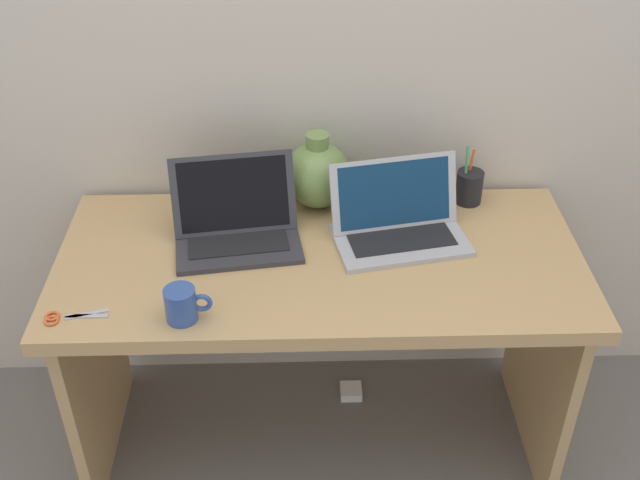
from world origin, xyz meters
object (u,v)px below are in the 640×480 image
at_px(green_vase, 317,174).
at_px(coffee_mug, 182,304).
at_px(laptop_right, 398,219).
at_px(scissors, 64,317).
at_px(laptop_left, 236,220).
at_px(power_brick, 351,391).
at_px(pen_cup, 469,187).

height_order(green_vase, coffee_mug, green_vase).
relative_size(laptop_right, coffee_mug, 3.42).
height_order(laptop_right, coffee_mug, laptop_right).
bearing_deg(green_vase, scissors, -141.27).
height_order(laptop_left, power_brick, laptop_left).
xyz_separation_m(green_vase, coffee_mug, (-0.32, -0.49, -0.05)).
xyz_separation_m(laptop_left, power_brick, (0.33, 0.09, -0.75)).
relative_size(laptop_right, scissors, 2.57).
xyz_separation_m(green_vase, pen_cup, (0.43, -0.00, -0.05)).
height_order(coffee_mug, pen_cup, pen_cup).
distance_m(laptop_left, coffee_mug, 0.34).
xyz_separation_m(laptop_right, green_vase, (-0.21, 0.17, 0.04)).
relative_size(green_vase, power_brick, 3.13).
relative_size(laptop_right, pen_cup, 2.17).
bearing_deg(power_brick, pen_cup, 13.09).
bearing_deg(coffee_mug, power_brick, 43.76).
relative_size(green_vase, scissors, 1.48).
height_order(laptop_left, scissors, laptop_left).
bearing_deg(power_brick, laptop_left, -164.59).
bearing_deg(pen_cup, laptop_left, -165.74).
relative_size(pen_cup, power_brick, 2.50).
bearing_deg(laptop_right, scissors, -158.75).
distance_m(laptop_left, power_brick, 0.82).
bearing_deg(laptop_left, green_vase, 37.50).
distance_m(laptop_right, green_vase, 0.27).
xyz_separation_m(laptop_right, coffee_mug, (-0.53, -0.32, -0.01)).
relative_size(coffee_mug, power_brick, 1.58).
bearing_deg(laptop_right, green_vase, 141.13).
distance_m(laptop_left, pen_cup, 0.67).
height_order(coffee_mug, power_brick, coffee_mug).
bearing_deg(pen_cup, laptop_right, -143.45).
bearing_deg(laptop_left, power_brick, 15.41).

